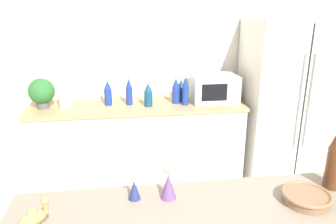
# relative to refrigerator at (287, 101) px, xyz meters

# --- Properties ---
(wall_back) EXTENTS (8.00, 0.06, 2.55)m
(wall_back) POSITION_rel_refrigerator_xyz_m (-1.34, 0.38, 0.39)
(wall_back) COLOR silver
(wall_back) RESTS_ON ground_plane
(back_counter) EXTENTS (2.22, 0.63, 0.90)m
(back_counter) POSITION_rel_refrigerator_xyz_m (-1.64, 0.05, -0.43)
(back_counter) COLOR silver
(back_counter) RESTS_ON ground_plane
(refrigerator) EXTENTS (0.94, 0.69, 1.76)m
(refrigerator) POSITION_rel_refrigerator_xyz_m (0.00, 0.00, 0.00)
(refrigerator) COLOR silver
(refrigerator) RESTS_ON ground_plane
(potted_plant) EXTENTS (0.25, 0.25, 0.30)m
(potted_plant) POSITION_rel_refrigerator_xyz_m (-2.58, 0.05, 0.19)
(potted_plant) COLOR #595451
(potted_plant) RESTS_ON back_counter
(paper_towel_roll) EXTENTS (0.12, 0.12, 0.25)m
(paper_towel_roll) POSITION_rel_refrigerator_xyz_m (-2.36, 0.01, 0.14)
(paper_towel_roll) COLOR white
(paper_towel_roll) RESTS_ON back_counter
(microwave) EXTENTS (0.48, 0.37, 0.28)m
(microwave) POSITION_rel_refrigerator_xyz_m (-0.81, 0.07, 0.16)
(microwave) COLOR white
(microwave) RESTS_ON back_counter
(back_bottle_0) EXTENTS (0.07, 0.07, 0.28)m
(back_bottle_0) POSITION_rel_refrigerator_xyz_m (-1.72, 0.05, 0.16)
(back_bottle_0) COLOR navy
(back_bottle_0) RESTS_ON back_counter
(back_bottle_1) EXTENTS (0.08, 0.08, 0.25)m
(back_bottle_1) POSITION_rel_refrigerator_xyz_m (-1.53, -0.03, 0.14)
(back_bottle_1) COLOR navy
(back_bottle_1) RESTS_ON back_counter
(back_bottle_2) EXTENTS (0.08, 0.08, 0.27)m
(back_bottle_2) POSITION_rel_refrigerator_xyz_m (-1.93, 0.06, 0.15)
(back_bottle_2) COLOR navy
(back_bottle_2) RESTS_ON back_counter
(back_bottle_3) EXTENTS (0.07, 0.07, 0.30)m
(back_bottle_3) POSITION_rel_refrigerator_xyz_m (-1.14, -0.04, 0.17)
(back_bottle_3) COLOR navy
(back_bottle_3) RESTS_ON back_counter
(back_bottle_4) EXTENTS (0.08, 0.08, 0.28)m
(back_bottle_4) POSITION_rel_refrigerator_xyz_m (-1.23, 0.04, 0.15)
(back_bottle_4) COLOR navy
(back_bottle_4) RESTS_ON back_counter
(back_bottle_5) EXTENTS (0.08, 0.08, 0.24)m
(back_bottle_5) POSITION_rel_refrigerator_xyz_m (-1.16, 0.12, 0.13)
(back_bottle_5) COLOR navy
(back_bottle_5) RESTS_ON back_counter
(wine_bottle) EXTENTS (0.08, 0.08, 0.34)m
(wine_bottle) POSITION_rel_refrigerator_xyz_m (-0.75, -1.91, 0.30)
(wine_bottle) COLOR #562D19
(wine_bottle) RESTS_ON bar_counter
(fruit_bowl) EXTENTS (0.23, 0.23, 0.05)m
(fruit_bowl) POSITION_rel_refrigerator_xyz_m (-0.95, -2.02, 0.17)
(fruit_bowl) COLOR #8C6647
(fruit_bowl) RESTS_ON bar_counter
(camel_figurine) EXTENTS (0.12, 0.11, 0.16)m
(camel_figurine) POSITION_rel_refrigerator_xyz_m (-2.13, -2.10, 0.23)
(camel_figurine) COLOR tan
(camel_figurine) RESTS_ON bar_counter
(wise_man_figurine_blue) EXTENTS (0.06, 0.06, 0.14)m
(wise_man_figurine_blue) POSITION_rel_refrigerator_xyz_m (-1.74, -1.88, 0.20)
(wise_man_figurine_blue) COLOR navy
(wise_man_figurine_blue) RESTS_ON bar_counter
(wise_man_figurine_crimson) EXTENTS (0.07, 0.07, 0.17)m
(wise_man_figurine_crimson) POSITION_rel_refrigerator_xyz_m (-1.58, -1.89, 0.21)
(wise_man_figurine_crimson) COLOR #6B4784
(wise_man_figurine_crimson) RESTS_ON bar_counter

